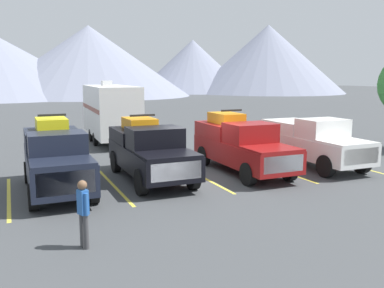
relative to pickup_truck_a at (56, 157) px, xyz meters
The scene contains 13 objects.
ground_plane 5.70m from the pickup_truck_a, ahead, with size 240.00×240.00×0.00m, color #3F4244.
pickup_truck_a is the anchor object (origin of this frame).
pickup_truck_b 3.57m from the pickup_truck_a, ahead, with size 2.24×5.63×2.49m.
pickup_truck_c 7.52m from the pickup_truck_a, ahead, with size 2.14×5.82×2.58m.
pickup_truck_d 11.07m from the pickup_truck_a, ahead, with size 2.19×5.66×2.19m.
lot_stripe_a 2.01m from the pickup_truck_a, behind, with size 0.12×5.50×0.01m, color gold.
lot_stripe_b 2.32m from the pickup_truck_a, ahead, with size 0.12×5.50×0.01m, color gold.
lot_stripe_c 5.70m from the pickup_truck_a, ahead, with size 0.12×5.50×0.01m, color gold.
lot_stripe_d 9.24m from the pickup_truck_a, ahead, with size 0.12×5.50×0.01m, color gold.
lot_stripe_e 12.80m from the pickup_truck_a, ahead, with size 0.12×5.50×0.01m, color gold.
camper_trailer_a 11.01m from the pickup_truck_a, 67.40° to the left, with size 2.71×8.43×3.74m.
person_b 5.50m from the pickup_truck_a, 89.53° to the right, with size 0.27×0.35×1.65m.
mountain_ridge 74.48m from the pickup_truck_a, 88.32° to the left, with size 139.10×47.10×16.20m.
Camera 1 is at (-6.95, -15.07, 4.05)m, focal length 39.32 mm.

